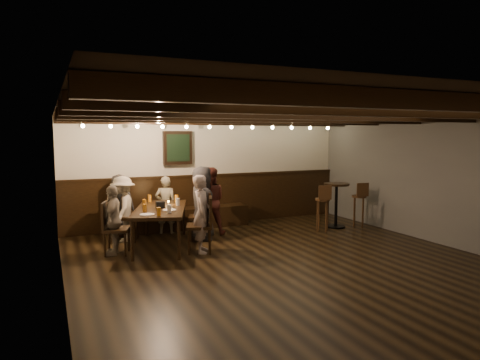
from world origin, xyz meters
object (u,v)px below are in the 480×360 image
chair_right_far (201,235)px  person_bench_centre (166,205)px  chair_left_near (125,226)px  bar_stool_right (359,210)px  person_left_far (113,220)px  person_right_near (202,203)px  person_left_near (123,209)px  bar_stool_left (322,214)px  high_top_table (336,198)px  chair_right_near (201,225)px  dining_table (161,211)px  person_bench_left (120,205)px  person_right_far (202,214)px  chair_left_far (116,238)px  person_bench_right (210,201)px

chair_right_far → person_bench_centre: person_bench_centre is taller
chair_left_near → bar_stool_right: (4.93, -0.81, 0.07)m
person_left_far → person_right_near: person_right_near is taller
person_left_near → bar_stool_left: (3.95, -0.87, -0.26)m
chair_right_far → high_top_table: high_top_table is taller
chair_left_near → chair_right_near: (1.36, -0.48, -0.01)m
dining_table → person_bench_left: size_ratio=1.67×
chair_right_far → person_right_near: bearing=-1.9°
person_bench_centre → person_left_near: 0.96m
chair_right_near → person_right_far: person_right_far is taller
chair_right_near → person_left_near: 1.51m
person_right_near → chair_right_far: bearing=178.1°
chair_right_far → high_top_table: size_ratio=0.98×
chair_left_near → chair_right_far: size_ratio=1.02×
person_bench_left → person_left_near: 0.47m
dining_table → high_top_table: (3.90, 0.01, -0.01)m
dining_table → chair_right_far: chair_right_far is taller
person_bench_centre → chair_left_far: bearing=64.4°
dining_table → bar_stool_right: bearing=17.4°
chair_left_far → person_left_far: bearing=-90.0°
dining_table → person_left_far: bearing=-149.0°
person_bench_centre → person_left_near: bearing=38.7°
person_left_far → high_top_table: person_left_far is taller
chair_right_near → person_bench_centre: 0.99m
person_bench_left → chair_right_far: bearing=140.2°
chair_right_far → person_bench_right: bearing=-7.6°
bar_stool_left → high_top_table: bearing=39.3°
high_top_table → bar_stool_right: bearing=-17.3°
person_right_far → bar_stool_left: (2.84, 0.48, -0.30)m
high_top_table → bar_stool_right: size_ratio=0.99×
chair_left_far → person_bench_left: bearing=-172.4°
chair_right_near → person_left_far: (-1.68, -0.36, 0.31)m
chair_right_near → person_bench_centre: size_ratio=0.79×
person_right_near → bar_stool_right: bearing=-75.9°
chair_left_near → person_right_near: person_right_near is taller
chair_right_far → person_left_far: (-1.39, 0.49, 0.30)m
chair_left_far → person_bench_left: person_bench_left is taller
dining_table → person_left_near: person_left_near is taller
dining_table → person_bench_left: (-0.55, 1.15, -0.03)m
person_right_far → high_top_table: bearing=-59.1°
chair_left_far → high_top_table: bearing=111.7°
bar_stool_left → chair_right_near: bearing=-171.4°
bar_stool_right → dining_table: bearing=-171.0°
person_left_near → person_right_near: 1.50m
chair_left_near → bar_stool_left: bearing=97.0°
dining_table → person_right_far: (0.56, -0.67, 0.02)m
chair_left_near → chair_right_near: bearing=90.0°
person_bench_left → high_top_table: 4.59m
person_bench_right → person_left_far: bearing=39.3°
bar_stool_left → chair_left_far: bearing=-163.1°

